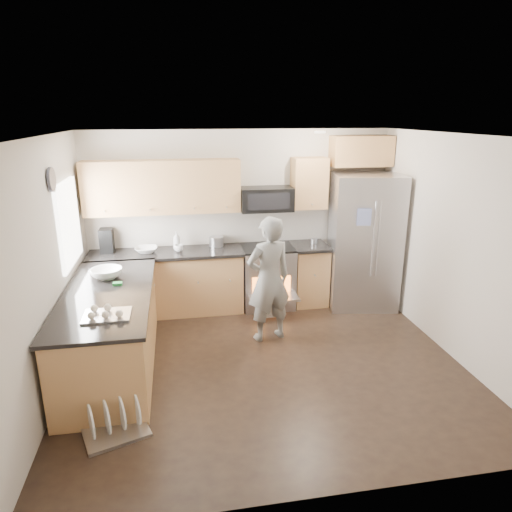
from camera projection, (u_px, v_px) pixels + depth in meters
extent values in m
plane|color=black|center=(266.00, 363.00, 5.37)|extent=(4.50, 4.50, 0.00)
cube|color=beige|center=(241.00, 218.00, 6.86)|extent=(4.50, 0.04, 2.60)
cube|color=beige|center=(324.00, 346.00, 3.10)|extent=(4.50, 0.04, 2.60)
cube|color=beige|center=(49.00, 270.00, 4.61)|extent=(0.04, 4.00, 2.60)
cube|color=beige|center=(454.00, 248.00, 5.35)|extent=(0.04, 4.00, 2.60)
cube|color=white|center=(267.00, 135.00, 4.59)|extent=(4.50, 4.00, 0.04)
cube|color=white|center=(69.00, 223.00, 5.48)|extent=(0.04, 1.00, 1.00)
cylinder|color=#FBE5C9|center=(320.00, 132.00, 5.78)|extent=(0.14, 0.14, 0.02)
cylinder|color=#474754|center=(52.00, 179.00, 4.78)|extent=(0.03, 0.26, 0.26)
cube|color=#B18347|center=(168.00, 284.00, 6.65)|extent=(2.15, 0.60, 0.87)
cube|color=black|center=(166.00, 253.00, 6.50)|extent=(2.19, 0.64, 0.04)
cube|color=#B18347|center=(308.00, 275.00, 7.00)|extent=(0.50, 0.60, 0.87)
cube|color=black|center=(310.00, 246.00, 6.85)|extent=(0.54, 0.64, 0.04)
cube|color=#B18347|center=(163.00, 187.00, 6.36)|extent=(2.16, 0.33, 0.74)
cube|color=#B18347|center=(309.00, 183.00, 6.71)|extent=(0.50, 0.33, 0.74)
cube|color=#B18347|center=(361.00, 151.00, 6.71)|extent=(0.90, 0.33, 0.44)
imported|color=silver|center=(146.00, 250.00, 6.46)|extent=(0.31, 0.31, 0.08)
imported|color=white|center=(177.00, 241.00, 6.56)|extent=(0.10, 0.10, 0.27)
imported|color=white|center=(179.00, 248.00, 6.50)|extent=(0.12, 0.12, 0.10)
cylinder|color=#B7B7BC|center=(216.00, 241.00, 6.76)|extent=(0.21, 0.21, 0.15)
cube|color=black|center=(107.00, 241.00, 6.44)|extent=(0.18, 0.22, 0.34)
cylinder|color=#B7B7BC|center=(314.00, 241.00, 6.91)|extent=(0.10, 0.10, 0.08)
cube|color=#B18347|center=(111.00, 332.00, 5.19)|extent=(0.90, 2.30, 0.87)
cube|color=black|center=(107.00, 294.00, 5.05)|extent=(0.96, 2.36, 0.04)
imported|color=white|center=(107.00, 273.00, 5.46)|extent=(0.37, 0.37, 0.12)
cube|color=green|center=(117.00, 284.00, 5.24)|extent=(0.10, 0.07, 0.03)
cube|color=#B7B7BC|center=(107.00, 312.00, 4.42)|extent=(0.45, 0.34, 0.09)
cube|color=#B7B7BC|center=(267.00, 277.00, 6.87)|extent=(0.76, 0.62, 0.90)
cube|color=black|center=(267.00, 248.00, 6.73)|extent=(0.76, 0.60, 0.03)
cube|color=orange|center=(271.00, 288.00, 6.59)|extent=(0.56, 0.02, 0.34)
cube|color=#B7B7BC|center=(274.00, 298.00, 6.46)|extent=(0.70, 0.34, 0.03)
cube|color=silver|center=(274.00, 308.00, 6.46)|extent=(0.24, 0.03, 0.28)
cube|color=black|center=(266.00, 199.00, 6.63)|extent=(0.76, 0.40, 0.34)
cube|color=#B7B7BC|center=(364.00, 242.00, 6.75)|extent=(1.09, 0.91, 1.99)
cylinder|color=#B7B7BC|center=(374.00, 240.00, 6.34)|extent=(0.03, 0.03, 1.08)
cylinder|color=#B7B7BC|center=(378.00, 239.00, 6.35)|extent=(0.03, 0.03, 1.08)
cube|color=#F78FC9|center=(389.00, 253.00, 6.45)|extent=(0.26, 0.05, 0.32)
cube|color=#8B9BDF|center=(364.00, 217.00, 6.22)|extent=(0.19, 0.04, 0.24)
imported|color=gray|center=(269.00, 279.00, 5.74)|extent=(0.67, 0.53, 1.63)
cube|color=#B7B7BC|center=(116.00, 431.00, 4.20)|extent=(0.67, 0.61, 0.03)
cylinder|color=white|center=(91.00, 422.00, 4.06)|extent=(0.12, 0.30, 0.31)
cylinder|color=white|center=(107.00, 417.00, 4.12)|extent=(0.12, 0.30, 0.31)
cylinder|color=white|center=(122.00, 413.00, 4.18)|extent=(0.12, 0.30, 0.31)
cylinder|color=white|center=(136.00, 408.00, 4.25)|extent=(0.12, 0.30, 0.31)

